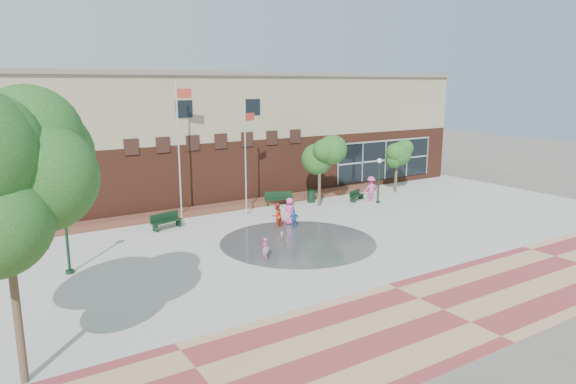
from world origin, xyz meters
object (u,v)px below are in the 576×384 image
flagpole_right (246,156)px  child_splash (265,249)px  tree_big_left (1,176)px  bench_left (167,224)px  flagpole_left (179,144)px  trash_can (311,196)px

flagpole_right → child_splash: 9.43m
flagpole_right → tree_big_left: 19.73m
tree_big_left → child_splash: tree_big_left is taller
flagpole_right → child_splash: flagpole_right is taller
bench_left → tree_big_left: bearing=-138.2°
flagpole_left → tree_big_left: bearing=-115.0°
flagpole_right → tree_big_left: bearing=-149.9°
trash_can → tree_big_left: size_ratio=0.11×
flagpole_right → tree_big_left: size_ratio=0.83×
flagpole_left → trash_can: 10.42m
tree_big_left → bench_left: bearing=56.0°
flagpole_left → child_splash: flagpole_left is taller
flagpole_right → child_splash: size_ratio=6.04×
child_splash → tree_big_left: bearing=0.2°
flagpole_right → trash_can: 6.62m
bench_left → child_splash: child_splash is taller
tree_big_left → child_splash: 13.31m
flagpole_left → trash_can: bearing=6.5°
flagpole_right → bench_left: 6.56m
child_splash → trash_can: bearing=-160.6°
flagpole_left → tree_big_left: (-10.44, -14.81, 1.26)m
flagpole_left → trash_can: size_ratio=8.84×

